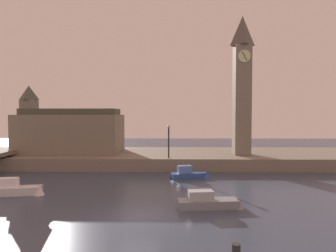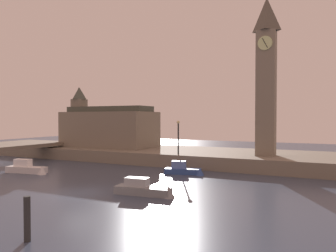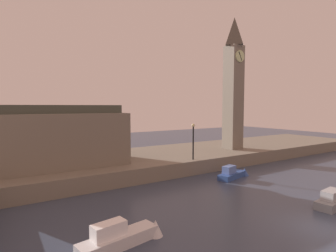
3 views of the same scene
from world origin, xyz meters
name	(u,v)px [view 3 (image 3 of 3)]	position (x,y,z in m)	size (l,w,h in m)	color
ground_plane	(325,230)	(0.00, 0.00, 0.00)	(120.00, 120.00, 0.00)	#384256
far_embankment	(156,160)	(0.00, 20.00, 0.75)	(70.00, 12.00, 1.50)	slate
clock_tower	(233,82)	(10.95, 18.05, 10.54)	(2.21, 2.26, 17.47)	slate
parliament_hall	(50,136)	(-11.83, 19.91, 4.39)	(13.30, 6.92, 8.99)	slate
streetlamp	(193,137)	(1.71, 14.86, 3.93)	(0.36, 0.36, 3.90)	black
boat_tour_blue	(235,174)	(4.19, 11.16, 0.41)	(4.40, 2.04, 1.45)	#2D4C93
boat_ferry_white	(125,236)	(-10.63, 4.72, 0.47)	(5.00, 1.82, 1.58)	silver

